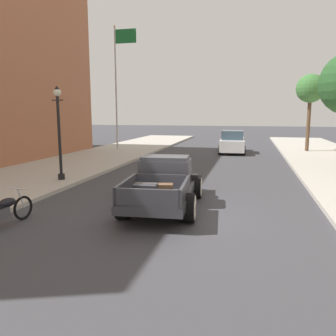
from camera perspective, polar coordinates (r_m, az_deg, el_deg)
The scene contains 7 objects.
ground_plane at distance 10.06m, azimuth -0.27°, elevation -7.66°, with size 140.00×140.00×0.00m, color #3D3D42.
hotrod_truck_gunmetal at distance 10.79m, azimuth -0.50°, elevation -2.37°, with size 2.44×5.03×1.58m.
motorcycle_parked at distance 9.73m, azimuth -26.18°, elevation -6.51°, with size 0.62×2.11×0.93m.
car_background_white at distance 25.68m, azimuth 10.73°, elevation 4.24°, with size 2.00×4.37×1.65m.
street_lamp_near at distance 14.78m, azimuth -17.84°, elevation 6.70°, with size 0.50×0.32×3.85m.
flagpole at distance 26.69m, azimuth -8.30°, elevation 15.25°, with size 1.74×0.16×9.16m.
street_tree_third at distance 27.14m, azimuth 22.81°, elevation 12.07°, with size 2.05×2.05×5.56m.
Camera 1 is at (2.33, -9.35, 2.92)m, focal length 36.32 mm.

